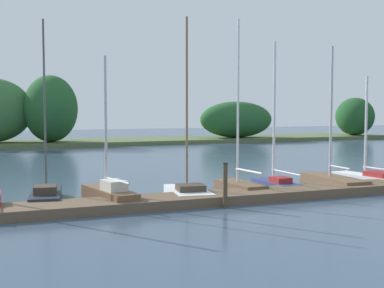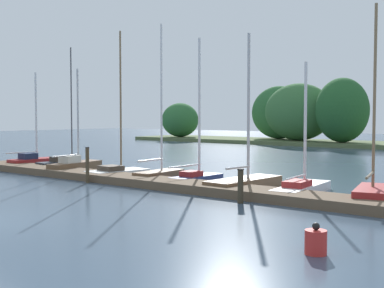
# 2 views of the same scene
# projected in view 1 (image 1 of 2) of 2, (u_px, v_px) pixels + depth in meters

# --- Properties ---
(dock_pier) EXTENTS (28.52, 1.80, 0.35)m
(dock_pier) POSITION_uv_depth(u_px,v_px,m) (306.00, 191.00, 21.06)
(dock_pier) COLOR brown
(dock_pier) RESTS_ON ground
(far_shore) EXTENTS (65.34, 8.38, 6.79)m
(far_shore) POSITION_uv_depth(u_px,v_px,m) (79.00, 119.00, 50.79)
(far_shore) COLOR #56663D
(far_shore) RESTS_ON ground
(sailboat_1) EXTENTS (1.60, 3.85, 6.97)m
(sailboat_1) POSITION_uv_depth(u_px,v_px,m) (46.00, 194.00, 19.53)
(sailboat_1) COLOR #232833
(sailboat_1) RESTS_ON ground
(sailboat_2) EXTENTS (1.55, 3.73, 5.55)m
(sailboat_2) POSITION_uv_depth(u_px,v_px,m) (108.00, 193.00, 19.21)
(sailboat_2) COLOR brown
(sailboat_2) RESTS_ON ground
(sailboat_3) EXTENTS (1.80, 3.41, 7.21)m
(sailboat_3) POSITION_uv_depth(u_px,v_px,m) (188.00, 190.00, 20.46)
(sailboat_3) COLOR white
(sailboat_3) RESTS_ON ground
(sailboat_4) EXTENTS (1.29, 3.16, 7.33)m
(sailboat_4) POSITION_uv_depth(u_px,v_px,m) (239.00, 184.00, 21.71)
(sailboat_4) COLOR brown
(sailboat_4) RESTS_ON ground
(sailboat_5) EXTENTS (0.94, 3.54, 6.54)m
(sailboat_5) POSITION_uv_depth(u_px,v_px,m) (275.00, 180.00, 22.72)
(sailboat_5) COLOR navy
(sailboat_5) RESTS_ON ground
(sailboat_6) EXTENTS (1.48, 4.15, 6.43)m
(sailboat_6) POSITION_uv_depth(u_px,v_px,m) (331.00, 179.00, 23.51)
(sailboat_6) COLOR brown
(sailboat_6) RESTS_ON ground
(sailboat_7) EXTENTS (1.49, 4.43, 5.15)m
(sailboat_7) POSITION_uv_depth(u_px,v_px,m) (368.00, 176.00, 24.70)
(sailboat_7) COLOR white
(sailboat_7) RESTS_ON ground
(mooring_piling_1) EXTENTS (0.19, 0.19, 1.63)m
(mooring_piling_1) POSITION_uv_depth(u_px,v_px,m) (225.00, 185.00, 18.39)
(mooring_piling_1) COLOR #4C3D28
(mooring_piling_1) RESTS_ON ground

